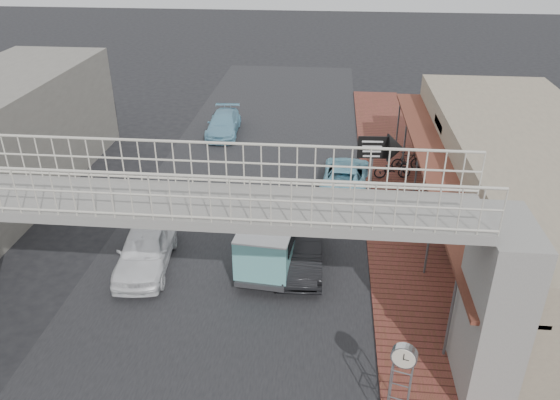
% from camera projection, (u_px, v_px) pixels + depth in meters
% --- Properties ---
extents(ground, '(120.00, 120.00, 0.00)m').
position_uv_depth(ground, '(225.00, 281.00, 18.84)').
color(ground, black).
rests_on(ground, ground).
extents(road_strip, '(10.00, 60.00, 0.01)m').
position_uv_depth(road_strip, '(225.00, 281.00, 18.84)').
color(road_strip, black).
rests_on(road_strip, ground).
extents(sidewalk, '(3.00, 40.00, 0.10)m').
position_uv_depth(sidewalk, '(406.00, 243.00, 20.92)').
color(sidewalk, brown).
rests_on(sidewalk, ground).
extents(shophouse_row, '(7.20, 18.00, 4.00)m').
position_uv_depth(shophouse_row, '(529.00, 191.00, 20.52)').
color(shophouse_row, gray).
rests_on(shophouse_row, ground).
extents(footbridge, '(16.40, 2.40, 6.34)m').
position_uv_depth(footbridge, '(190.00, 272.00, 13.84)').
color(footbridge, gray).
rests_on(footbridge, ground).
extents(building_far_left, '(5.00, 14.00, 5.00)m').
position_uv_depth(building_far_left, '(0.00, 139.00, 23.89)').
color(building_far_left, gray).
rests_on(building_far_left, ground).
extents(white_hatchback, '(2.17, 4.46, 1.47)m').
position_uv_depth(white_hatchback, '(146.00, 248.00, 19.31)').
color(white_hatchback, white).
rests_on(white_hatchback, ground).
extents(dark_sedan, '(1.68, 4.31, 1.40)m').
position_uv_depth(dark_sedan, '(301.00, 247.00, 19.45)').
color(dark_sedan, black).
rests_on(dark_sedan, ground).
extents(angkot_curb, '(2.40, 4.56, 1.22)m').
position_uv_depth(angkot_curb, '(345.00, 175.00, 25.05)').
color(angkot_curb, '#7FC7DD').
rests_on(angkot_curb, ground).
extents(angkot_far, '(1.90, 4.26, 1.21)m').
position_uv_depth(angkot_far, '(224.00, 124.00, 31.19)').
color(angkot_far, '#79B6D2').
rests_on(angkot_far, ground).
extents(angkot_van, '(2.19, 4.19, 1.98)m').
position_uv_depth(angkot_van, '(271.00, 235.00, 19.13)').
color(angkot_van, black).
rests_on(angkot_van, ground).
extents(motorcycle_near, '(1.82, 0.85, 0.92)m').
position_uv_depth(motorcycle_near, '(392.00, 169.00, 25.76)').
color(motorcycle_near, black).
rests_on(motorcycle_near, sidewalk).
extents(motorcycle_far, '(1.63, 0.73, 0.94)m').
position_uv_depth(motorcycle_far, '(407.00, 161.00, 26.60)').
color(motorcycle_far, black).
rests_on(motorcycle_far, sidewalk).
extents(street_clock, '(0.64, 0.58, 2.49)m').
position_uv_depth(street_clock, '(404.00, 360.00, 12.52)').
color(street_clock, '#59595B').
rests_on(street_clock, sidewalk).
extents(arrow_sign, '(1.89, 1.20, 3.25)m').
position_uv_depth(arrow_sign, '(393.00, 149.00, 22.31)').
color(arrow_sign, '#59595B').
rests_on(arrow_sign, sidewalk).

